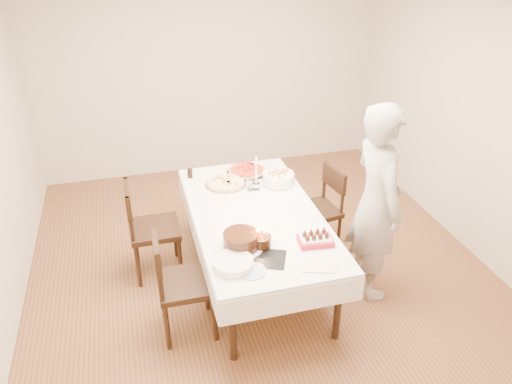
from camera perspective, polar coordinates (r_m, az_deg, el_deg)
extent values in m
plane|color=brown|center=(5.08, 0.58, -9.05)|extent=(5.00, 5.00, 0.00)
cube|color=beige|center=(6.68, -5.31, 13.45)|extent=(4.50, 0.04, 2.70)
cube|color=beige|center=(2.49, 17.34, -18.60)|extent=(4.50, 0.04, 2.70)
cube|color=beige|center=(5.40, 24.51, 7.08)|extent=(0.04, 5.00, 2.70)
cube|color=silver|center=(4.77, 0.00, -6.28)|extent=(1.90, 2.42, 0.75)
imported|color=#ABA5A2|center=(4.51, 13.58, -1.24)|extent=(0.45, 0.68, 1.85)
cylinder|color=beige|center=(5.04, -3.48, 1.01)|extent=(0.54, 0.54, 0.04)
cylinder|color=red|center=(5.28, -1.08, 2.45)|extent=(0.55, 0.55, 0.04)
cube|color=#B21E1E|center=(5.21, 2.25, 1.76)|extent=(0.34, 0.34, 0.01)
cylinder|color=white|center=(5.05, 2.57, 1.58)|extent=(0.40, 0.40, 0.10)
cylinder|color=white|center=(4.88, 0.02, 2.21)|extent=(0.10, 0.10, 0.36)
cylinder|color=black|center=(5.21, -7.55, 2.14)|extent=(0.06, 0.06, 0.10)
cylinder|color=black|center=(4.07, -1.76, -5.60)|extent=(0.44, 0.44, 0.14)
cube|color=black|center=(3.99, 1.49, -7.66)|extent=(0.35, 0.35, 0.01)
cylinder|color=black|center=(4.08, 0.67, -5.23)|extent=(0.16, 0.16, 0.15)
cube|color=beige|center=(3.95, 7.13, -8.38)|extent=(0.32, 0.26, 0.02)
cylinder|color=white|center=(3.90, -2.64, -8.15)|extent=(0.41, 0.41, 0.07)
cylinder|color=white|center=(3.86, -0.46, -9.05)|extent=(0.29, 0.29, 0.01)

